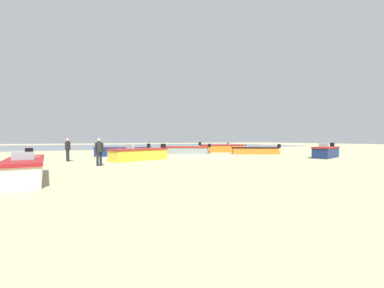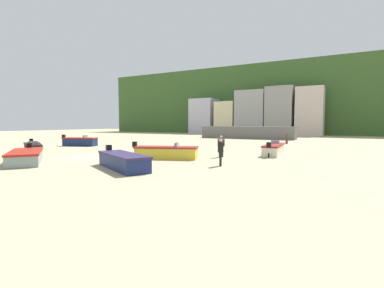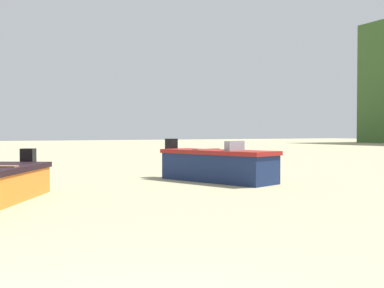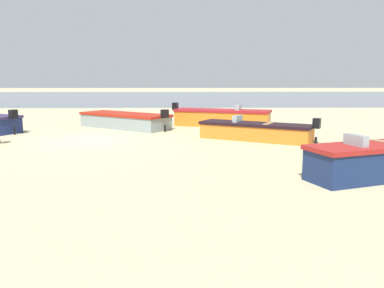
{
  "view_description": "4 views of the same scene",
  "coord_description": "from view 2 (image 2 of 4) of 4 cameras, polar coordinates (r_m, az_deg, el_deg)",
  "views": [
    {
      "loc": [
        9.85,
        19.17,
        1.55
      ],
      "look_at": [
        -1.33,
        -3.19,
        1.07
      ],
      "focal_mm": 22.13,
      "sensor_mm": 36.0,
      "label": 1
    },
    {
      "loc": [
        16.78,
        -14.89,
        2.52
      ],
      "look_at": [
        4.69,
        6.85,
        0.69
      ],
      "focal_mm": 26.34,
      "sensor_mm": 36.0,
      "label": 2
    },
    {
      "loc": [
        2.71,
        -0.71,
        1.47
      ],
      "look_at": [
        -3.79,
        2.64,
        1.28
      ],
      "focal_mm": 43.65,
      "sensor_mm": 36.0,
      "label": 3
    },
    {
      "loc": [
        -4.3,
        16.55,
        2.68
      ],
      "look_at": [
        -4.49,
        6.34,
        0.95
      ],
      "focal_mm": 37.26,
      "sensor_mm": 36.0,
      "label": 4
    }
  ],
  "objects": [
    {
      "name": "boat_yellow_4",
      "position": [
        20.12,
        -5.24,
        -1.71
      ],
      "size": [
        4.71,
        2.87,
        1.2
      ],
      "rotation": [
        0.0,
        0.0,
        5.07
      ],
      "color": "gold",
      "rests_on": "ground"
    },
    {
      "name": "boat_cream_2",
      "position": [
        23.76,
        16.21,
        -1.01
      ],
      "size": [
        1.63,
        5.18,
        1.15
      ],
      "rotation": [
        0.0,
        0.0,
        0.09
      ],
      "color": "beige",
      "rests_on": "ground"
    },
    {
      "name": "townhouse_right",
      "position": [
        63.04,
        17.45,
        6.35
      ],
      "size": [
        5.51,
        5.58,
        10.16
      ],
      "primitive_type": "cube",
      "color": "gray",
      "rests_on": "ground"
    },
    {
      "name": "boat_navy_1",
      "position": [
        33.69,
        -21.74,
        0.45
      ],
      "size": [
        4.02,
        2.42,
        1.26
      ],
      "rotation": [
        0.0,
        0.0,
        5.05
      ],
      "color": "navy",
      "rests_on": "ground"
    },
    {
      "name": "harbor_pier",
      "position": [
        47.23,
        11.04,
        2.29
      ],
      "size": [
        15.4,
        2.4,
        2.01
      ],
      "primitive_type": "cube",
      "color": "#635F5D",
      "rests_on": "ground"
    },
    {
      "name": "townhouse_far_left",
      "position": [
        69.33,
        2.62,
        5.59
      ],
      "size": [
        5.79,
        6.31,
        8.39
      ],
      "primitive_type": "cube",
      "color": "#B4B2C6",
      "rests_on": "ground"
    },
    {
      "name": "mooring_post_near_water",
      "position": [
        36.28,
        18.62,
        0.97
      ],
      "size": [
        0.28,
        0.28,
        1.21
      ],
      "primitive_type": "cylinder",
      "color": "#4F3426",
      "rests_on": "ground"
    },
    {
      "name": "beach_walker_distant",
      "position": [
        21.03,
        5.91,
        -0.08
      ],
      "size": [
        0.52,
        0.45,
        1.62
      ],
      "rotation": [
        0.0,
        0.0,
        3.58
      ],
      "color": "black",
      "rests_on": "ground"
    },
    {
      "name": "boat_orange_6",
      "position": [
        28.29,
        -29.56,
        -0.66
      ],
      "size": [
        4.82,
        3.47,
        1.06
      ],
      "rotation": [
        0.0,
        0.0,
        4.2
      ],
      "color": "orange",
      "rests_on": "ground"
    },
    {
      "name": "townhouse_centre",
      "position": [
        64.97,
        12.14,
        6.18
      ],
      "size": [
        6.43,
        6.4,
        9.7
      ],
      "primitive_type": "cube",
      "color": "#989897",
      "rests_on": "ground"
    },
    {
      "name": "beach_walker_foreground",
      "position": [
        16.63,
        5.82,
        -1.21
      ],
      "size": [
        0.44,
        0.52,
        1.62
      ],
      "rotation": [
        0.0,
        0.0,
        5.1
      ],
      "color": "black",
      "rests_on": "ground"
    },
    {
      "name": "townhouse_centre_left",
      "position": [
        66.58,
        7.21,
        5.23
      ],
      "size": [
        4.56,
        5.75,
        7.48
      ],
      "primitive_type": "cube",
      "color": "beige",
      "rests_on": "ground"
    },
    {
      "name": "headland_hill",
      "position": [
        82.8,
        17.48,
        7.95
      ],
      "size": [
        90.0,
        32.0,
        16.38
      ],
      "primitive_type": "cube",
      "color": "#395B29",
      "rests_on": "ground"
    },
    {
      "name": "townhouse_far_right",
      "position": [
        61.84,
        22.76,
        6.07
      ],
      "size": [
        5.13,
        5.05,
        9.75
      ],
      "primitive_type": "cube",
      "color": "beige",
      "rests_on": "ground"
    },
    {
      "name": "ground_plane",
      "position": [
        22.57,
        -19.24,
        -2.43
      ],
      "size": [
        160.0,
        160.0,
        0.0
      ],
      "primitive_type": "plane",
      "color": "tan"
    },
    {
      "name": "boat_grey_0",
      "position": [
        20.84,
        -30.61,
        -2.23
      ],
      "size": [
        5.2,
        4.42,
        1.1
      ],
      "rotation": [
        0.0,
        0.0,
        4.09
      ],
      "color": "gray",
      "rests_on": "ground"
    },
    {
      "name": "boat_navy_5",
      "position": [
        16.1,
        -13.84,
        -3.36
      ],
      "size": [
        4.85,
        3.41,
        1.17
      ],
      "rotation": [
        0.0,
        0.0,
        4.24
      ],
      "color": "navy",
      "rests_on": "ground"
    }
  ]
}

